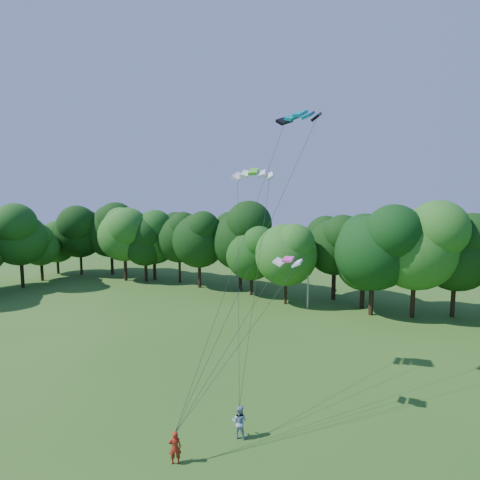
% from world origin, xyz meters
% --- Properties ---
extents(utility_pole, '(1.47, 0.67, 7.78)m').
position_xyz_m(utility_pole, '(0.30, 32.23, 4.01)').
color(utility_pole, '#ABAAA2').
rests_on(utility_pole, ground).
extents(kite_flyer_left, '(0.75, 0.69, 1.72)m').
position_xyz_m(kite_flyer_left, '(1.02, 3.19, 0.86)').
color(kite_flyer_left, '#A02314').
rests_on(kite_flyer_left, ground).
extents(kite_flyer_right, '(0.99, 0.82, 1.85)m').
position_xyz_m(kite_flyer_right, '(3.10, 6.45, 0.93)').
color(kite_flyer_right, '#91AECA').
rests_on(kite_flyer_right, ground).
extents(kite_teal, '(2.96, 1.63, 0.63)m').
position_xyz_m(kite_teal, '(4.44, 12.97, 18.85)').
color(kite_teal, '#047A8D').
rests_on(kite_teal, ground).
extents(kite_green, '(3.13, 1.95, 0.60)m').
position_xyz_m(kite_green, '(0.90, 13.60, 15.28)').
color(kite_green, '#4EDB20').
rests_on(kite_green, ground).
extents(kite_pink, '(1.69, 0.83, 0.26)m').
position_xyz_m(kite_pink, '(4.79, 9.65, 9.79)').
color(kite_pink, '#FF46B4').
rests_on(kite_pink, ground).
extents(tree_back_west, '(9.36, 9.36, 13.61)m').
position_xyz_m(tree_back_west, '(-26.76, 37.71, 8.50)').
color(tree_back_west, black).
rests_on(tree_back_west, ground).
extents(tree_back_center, '(9.39, 9.39, 13.66)m').
position_xyz_m(tree_back_center, '(7.53, 32.88, 8.53)').
color(tree_back_center, black).
rests_on(tree_back_center, ground).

